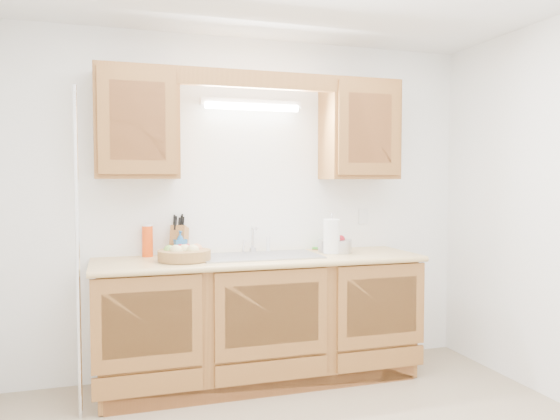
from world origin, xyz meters
name	(u,v)px	position (x,y,z in m)	size (l,w,h in m)	color
room	(323,218)	(0.00, 0.00, 1.25)	(3.52, 3.50, 2.50)	tan
base_cabinets	(260,321)	(0.00, 1.20, 0.44)	(2.20, 0.60, 0.86)	#9A632D
countertop	(260,260)	(0.00, 1.19, 0.88)	(2.30, 0.63, 0.04)	tan
upper_cabinet_left	(137,124)	(-0.83, 1.33, 1.83)	(0.55, 0.33, 0.75)	#9A632D
upper_cabinet_right	(359,130)	(0.83, 1.33, 1.83)	(0.55, 0.33, 0.75)	#9A632D
valance	(260,80)	(0.00, 1.19, 2.14)	(2.20, 0.05, 0.12)	#9A632D
fluorescent_fixture	(252,105)	(0.00, 1.42, 2.00)	(0.76, 0.08, 0.08)	white
sink	(260,266)	(0.00, 1.21, 0.83)	(0.84, 0.46, 0.36)	#9E9EA3
wire_shelf_pole	(78,254)	(-1.20, 0.94, 1.00)	(0.03, 0.03, 2.00)	silver
outlet_plate	(363,216)	(0.95, 1.49, 1.15)	(0.08, 0.01, 0.12)	white
fruit_basket	(184,254)	(-0.54, 1.15, 0.95)	(0.46, 0.46, 0.11)	#A47742
knife_block	(179,240)	(-0.54, 1.43, 1.01)	(0.16, 0.20, 0.31)	#9A632D
orange_canister	(148,241)	(-0.76, 1.43, 1.02)	(0.08, 0.08, 0.23)	#F3480D
soap_bottle	(180,244)	(-0.54, 1.36, 0.99)	(0.08, 0.08, 0.18)	#2570BB
sponge	(319,249)	(0.54, 1.44, 0.91)	(0.11, 0.10, 0.02)	#CC333F
paper_towel	(332,237)	(0.54, 1.18, 1.03)	(0.15, 0.15, 0.30)	silver
apple_bowl	(335,245)	(0.60, 1.25, 0.96)	(0.33, 0.33, 0.13)	silver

